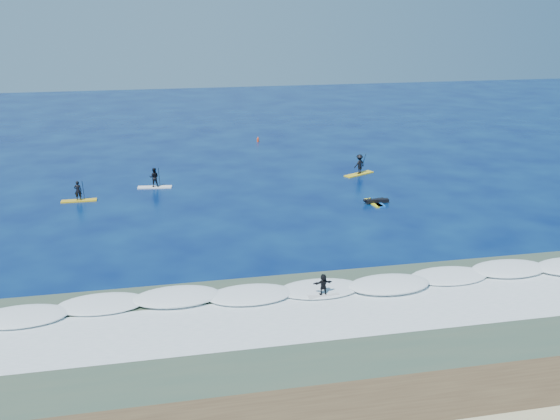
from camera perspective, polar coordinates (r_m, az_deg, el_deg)
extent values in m
plane|color=#030D40|center=(44.61, -0.96, -1.98)|extent=(160.00, 160.00, 0.00)
cube|color=#44311F|center=(26.18, 8.26, -18.29)|extent=(90.00, 5.00, 0.08)
cube|color=#384D3C|center=(32.18, 3.74, -10.53)|extent=(90.00, 13.00, 0.01)
cube|color=white|center=(35.61, 2.05, -7.50)|extent=(40.00, 6.00, 0.30)
cube|color=silver|center=(33.03, 3.28, -9.72)|extent=(34.00, 5.00, 0.02)
cube|color=gold|center=(53.97, -17.90, 0.82)|extent=(2.84, 0.73, 0.09)
imported|color=black|center=(53.73, -17.99, 1.70)|extent=(0.60, 0.39, 1.63)
cylinder|color=black|center=(53.70, -17.53, 1.67)|extent=(0.05, 0.65, 1.90)
cube|color=black|center=(53.95, -17.44, 0.76)|extent=(0.11, 0.03, 0.28)
cube|color=white|center=(56.24, -11.38, 2.07)|extent=(3.03, 1.08, 0.10)
imported|color=black|center=(56.00, -11.44, 2.95)|extent=(0.90, 0.74, 1.70)
cylinder|color=black|center=(55.97, -10.98, 2.90)|extent=(0.12, 0.68, 1.98)
cube|color=black|center=(56.22, -10.92, 1.99)|extent=(0.12, 0.03, 0.30)
cube|color=yellow|center=(59.87, 7.23, 3.29)|extent=(3.25, 2.20, 0.11)
imported|color=black|center=(59.62, 7.27, 4.20)|extent=(1.39, 1.17, 1.86)
cylinder|color=black|center=(59.98, 7.59, 4.21)|extent=(0.38, 0.68, 2.17)
cube|color=black|center=(60.24, 7.55, 3.26)|extent=(0.13, 0.03, 0.32)
cube|color=yellow|center=(51.35, 8.55, 0.66)|extent=(0.90, 2.42, 0.11)
cube|color=black|center=(51.34, 8.67, 0.87)|extent=(1.67, 0.62, 0.27)
sphere|color=black|center=(50.91, 7.75, 0.90)|extent=(0.27, 0.27, 0.27)
cube|color=#1757B0|center=(51.43, 8.92, 0.67)|extent=(0.70, 2.31, 0.11)
cube|color=black|center=(51.41, 9.04, 0.87)|extent=(1.60, 0.47, 0.26)
sphere|color=black|center=(51.11, 8.10, 0.94)|extent=(0.26, 0.26, 0.26)
cube|color=silver|center=(34.87, 3.95, -7.76)|extent=(1.82, 0.63, 0.09)
imported|color=black|center=(34.59, 3.97, -6.80)|extent=(1.14, 0.44, 1.20)
cylinder|color=#F34115|center=(73.65, -2.03, 6.41)|extent=(0.26, 0.26, 0.41)
cone|color=#F34115|center=(73.58, -2.04, 6.65)|extent=(0.18, 0.18, 0.20)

